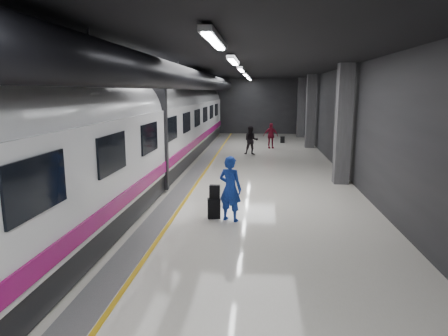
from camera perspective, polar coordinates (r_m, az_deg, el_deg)
name	(u,v)px	position (r m, az deg, el deg)	size (l,w,h in m)	color
ground	(218,193)	(13.89, -0.93, -3.63)	(40.00, 40.00, 0.00)	silver
platform_hall	(212,90)	(14.42, -1.72, 11.11)	(10.02, 40.02, 4.51)	black
train	(124,133)	(14.23, -14.12, 4.87)	(3.05, 38.00, 4.05)	black
traveler_main	(230,189)	(10.80, 0.90, -2.97)	(0.65, 0.43, 1.79)	blue
suitcase_main	(214,208)	(11.16, -1.45, -5.78)	(0.35, 0.22, 0.57)	black
shoulder_bag	(215,192)	(11.04, -1.34, -3.42)	(0.29, 0.15, 0.38)	black
traveler_far_a	(251,140)	(22.26, 3.90, 3.95)	(0.77, 0.60, 1.59)	black
traveler_far_b	(271,136)	(24.95, 6.69, 4.62)	(0.91, 0.38, 1.56)	maroon
suitcase_far	(282,140)	(27.65, 8.35, 4.03)	(0.30, 0.19, 0.44)	black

